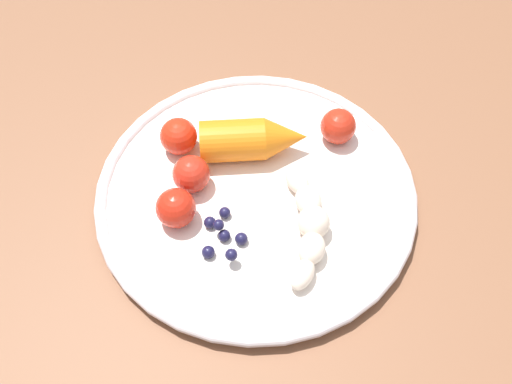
{
  "coord_description": "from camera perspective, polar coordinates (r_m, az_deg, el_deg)",
  "views": [
    {
      "loc": [
        -0.03,
        0.28,
        1.23
      ],
      "look_at": [
        -0.01,
        -0.05,
        0.74
      ],
      "focal_mm": 42.29,
      "sensor_mm": 36.0,
      "label": 1
    }
  ],
  "objects": [
    {
      "name": "dining_table",
      "position": [
        0.65,
        -1.17,
        -8.42
      ],
      "size": [
        1.05,
        0.91,
        0.73
      ],
      "color": "brown",
      "rests_on": "ground_plane"
    },
    {
      "name": "tomato_extra",
      "position": [
        0.62,
        7.78,
        6.18
      ],
      "size": [
        0.04,
        0.04,
        0.04
      ],
      "primitive_type": "sphere",
      "color": "red",
      "rests_on": "plate"
    },
    {
      "name": "plate",
      "position": [
        0.59,
        -0.0,
        -0.16
      ],
      "size": [
        0.31,
        0.31,
        0.02
      ],
      "color": "white",
      "rests_on": "dining_table"
    },
    {
      "name": "blueberry_pile",
      "position": [
        0.55,
        -3.24,
        -4.08
      ],
      "size": [
        0.04,
        0.06,
        0.02
      ],
      "color": "#191638",
      "rests_on": "plate"
    },
    {
      "name": "banana",
      "position": [
        0.55,
        4.97,
        -3.01
      ],
      "size": [
        0.05,
        0.14,
        0.03
      ],
      "color": "beige",
      "rests_on": "plate"
    },
    {
      "name": "carrot_orange",
      "position": [
        0.6,
        -0.19,
        5.0
      ],
      "size": [
        0.11,
        0.05,
        0.04
      ],
      "color": "orange",
      "rests_on": "plate"
    },
    {
      "name": "tomato_mid",
      "position": [
        0.61,
        -7.33,
        5.24
      ],
      "size": [
        0.04,
        0.04,
        0.04
      ],
      "primitive_type": "sphere",
      "color": "red",
      "rests_on": "plate"
    },
    {
      "name": "tomato_near",
      "position": [
        0.58,
        -6.15,
        1.71
      ],
      "size": [
        0.04,
        0.04,
        0.04
      ],
      "primitive_type": "sphere",
      "color": "red",
      "rests_on": "plate"
    },
    {
      "name": "tomato_far",
      "position": [
        0.56,
        -7.59,
        -1.51
      ],
      "size": [
        0.04,
        0.04,
        0.04
      ],
      "primitive_type": "sphere",
      "color": "red",
      "rests_on": "plate"
    }
  ]
}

